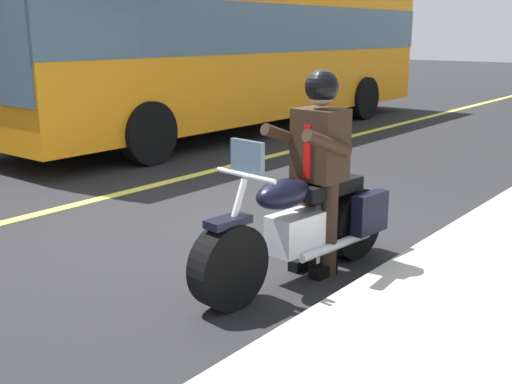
# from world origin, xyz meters

# --- Properties ---
(ground_plane) EXTENTS (80.00, 80.00, 0.00)m
(ground_plane) POSITION_xyz_m (0.00, 0.00, 0.00)
(ground_plane) COLOR black
(lane_center_stripe) EXTENTS (60.00, 0.16, 0.01)m
(lane_center_stripe) POSITION_xyz_m (0.00, -2.00, 0.01)
(lane_center_stripe) COLOR #E5DB4C
(lane_center_stripe) RESTS_ON ground_plane
(motorcycle_main) EXTENTS (2.22, 0.74, 1.26)m
(motorcycle_main) POSITION_xyz_m (0.69, 1.43, 0.45)
(motorcycle_main) COLOR black
(motorcycle_main) RESTS_ON ground_plane
(rider_main) EXTENTS (0.66, 0.60, 1.74)m
(rider_main) POSITION_xyz_m (0.51, 1.44, 1.04)
(rider_main) COLOR black
(rider_main) RESTS_ON ground_plane
(bus_near) EXTENTS (11.05, 2.70, 3.30)m
(bus_near) POSITION_xyz_m (-5.22, -4.31, 1.87)
(bus_near) COLOR orange
(bus_near) RESTS_ON ground_plane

